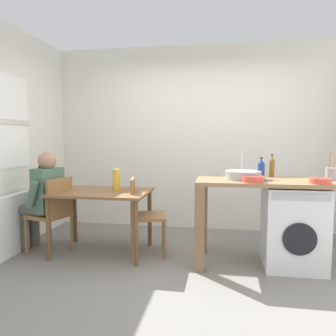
{
  "coord_description": "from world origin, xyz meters",
  "views": [
    {
      "loc": [
        0.38,
        -3.09,
        1.36
      ],
      "look_at": [
        -0.21,
        0.45,
        1.02
      ],
      "focal_mm": 34.53,
      "sensor_mm": 36.0,
      "label": 1
    }
  ],
  "objects": [
    {
      "name": "scissors",
      "position": [
        0.82,
        0.31,
        0.92
      ],
      "size": [
        0.15,
        0.06,
        0.01
      ],
      "color": "#B2B2B7",
      "rests_on": "kitchen_counter"
    },
    {
      "name": "colander",
      "position": [
        1.32,
        0.19,
        0.95
      ],
      "size": [
        0.2,
        0.2,
        0.06
      ],
      "color": "#D84C38",
      "rests_on": "kitchen_counter"
    },
    {
      "name": "chair_person_seat",
      "position": [
        -1.55,
        0.34,
        0.51
      ],
      "size": [
        0.5,
        0.5,
        0.9
      ],
      "rotation": [
        0.0,
        0.0,
        1.29
      ],
      "color": "olive",
      "rests_on": "ground_plane"
    },
    {
      "name": "ground_plane",
      "position": [
        0.0,
        0.0,
        0.0
      ],
      "size": [
        5.46,
        5.46,
        0.0
      ],
      "primitive_type": "plane",
      "color": "slate"
    },
    {
      "name": "kitchen_counter",
      "position": [
        0.66,
        0.41,
        0.76
      ],
      "size": [
        1.5,
        0.68,
        0.92
      ],
      "color": "olive",
      "rests_on": "ground_plane"
    },
    {
      "name": "sink_basin",
      "position": [
        0.61,
        0.41,
        0.97
      ],
      "size": [
        0.38,
        0.38,
        0.09
      ],
      "primitive_type": "cylinder",
      "color": "#9EA0A5",
      "rests_on": "kitchen_counter"
    },
    {
      "name": "chair_opposite",
      "position": [
        -0.52,
        0.49,
        0.51
      ],
      "size": [
        0.48,
        0.48,
        0.9
      ],
      "rotation": [
        0.0,
        0.0,
        -1.35
      ],
      "color": "olive",
      "rests_on": "ground_plane"
    },
    {
      "name": "radiator",
      "position": [
        -2.02,
        0.3,
        0.35
      ],
      "size": [
        0.1,
        0.8,
        0.7
      ],
      "primitive_type": "cube",
      "color": "white",
      "rests_on": "ground_plane"
    },
    {
      "name": "tap",
      "position": [
        0.61,
        0.59,
        1.06
      ],
      "size": [
        0.02,
        0.02,
        0.28
      ],
      "primitive_type": "cylinder",
      "color": "#B2B2B7",
      "rests_on": "kitchen_counter"
    },
    {
      "name": "washing_machine",
      "position": [
        1.14,
        0.41,
        0.43
      ],
      "size": [
        0.6,
        0.61,
        0.86
      ],
      "color": "silver",
      "rests_on": "ground_plane"
    },
    {
      "name": "utensil_crock",
      "position": [
        1.5,
        0.46,
        0.99
      ],
      "size": [
        0.11,
        0.11,
        0.3
      ],
      "color": "gray",
      "rests_on": "kitchen_counter"
    },
    {
      "name": "mixing_bowl",
      "position": [
        0.69,
        0.21,
        0.95
      ],
      "size": [
        0.22,
        0.22,
        0.06
      ],
      "color": "#D84C38",
      "rests_on": "kitchen_counter"
    },
    {
      "name": "bottle_squat_brown",
      "position": [
        0.94,
        0.67,
        1.04
      ],
      "size": [
        0.06,
        0.06,
        0.26
      ],
      "color": "brown",
      "rests_on": "kitchen_counter"
    },
    {
      "name": "bottle_tall_green",
      "position": [
        0.8,
        0.47,
        1.03
      ],
      "size": [
        0.07,
        0.07,
        0.23
      ],
      "color": "navy",
      "rests_on": "kitchen_counter"
    },
    {
      "name": "dining_table",
      "position": [
        -1.0,
        0.46,
        0.64
      ],
      "size": [
        1.1,
        0.76,
        0.74
      ],
      "color": "brown",
      "rests_on": "ground_plane"
    },
    {
      "name": "wall_back",
      "position": [
        0.0,
        1.75,
        1.35
      ],
      "size": [
        4.6,
        0.1,
        2.7
      ],
      "primitive_type": "cube",
      "color": "silver",
      "rests_on": "ground_plane"
    },
    {
      "name": "seated_person",
      "position": [
        -1.7,
        0.38,
        0.67
      ],
      "size": [
        0.55,
        0.54,
        1.2
      ],
      "rotation": [
        0.0,
        0.0,
        1.29
      ],
      "color": "#595651",
      "rests_on": "ground_plane"
    },
    {
      "name": "vase",
      "position": [
        -0.85,
        0.56,
        0.87
      ],
      "size": [
        0.09,
        0.09,
        0.25
      ],
      "primitive_type": "cylinder",
      "color": "gold",
      "rests_on": "dining_table"
    }
  ]
}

